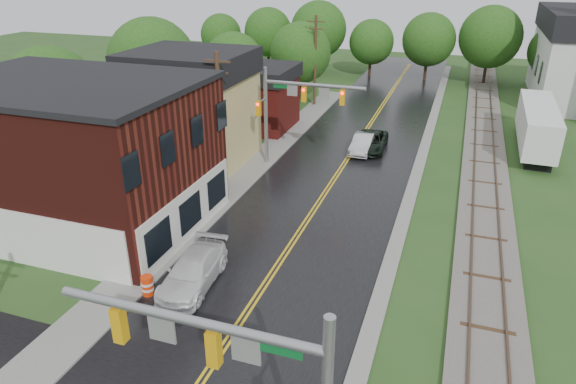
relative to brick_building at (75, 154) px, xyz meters
The scene contains 20 objects.
main_road 19.95m from the brick_building, 50.23° to the left, with size 10.00×90.00×0.02m, color black.
curb_right 27.15m from the brick_building, 48.20° to the left, with size 0.80×70.00×0.12m, color gray.
sidewalk_left 12.52m from the brick_building, 57.86° to the left, with size 2.40×50.00×0.12m, color gray.
brick_building is the anchor object (origin of this frame).
yellow_house 11.14m from the brick_building, 82.32° to the left, with size 8.00×7.00×6.40m, color tan.
darkred_building 20.25m from the brick_building, 82.92° to the left, with size 7.00×6.00×4.40m, color #3F0F0C.
railroad 30.36m from the brick_building, 41.66° to the left, with size 3.20×80.00×0.30m.
traffic_signal_near 20.60m from the brick_building, 39.17° to the right, with size 7.34×0.30×7.20m.
traffic_signal_far 15.03m from the brick_building, 53.08° to the left, with size 7.34×0.43×7.20m.
utility_pole_b 9.03m from the brick_building, 50.93° to the left, with size 1.80×0.28×9.00m.
utility_pole_c 29.56m from the brick_building, 78.91° to the left, with size 1.80×0.28×9.00m.
tree_left_a 10.14m from the brick_building, 136.87° to the left, with size 6.80×6.80×8.67m.
tree_left_b 17.80m from the brick_building, 107.61° to the left, with size 7.60×7.60×9.69m.
tree_left_c 24.94m from the brick_building, 93.14° to the left, with size 6.00×6.00×7.65m.
tree_left_e 31.12m from the brick_building, 83.29° to the left, with size 6.40×6.40×8.16m.
suv_dark 22.44m from the brick_building, 51.60° to the left, with size 2.33×5.05×1.40m, color black.
sedan_silver 21.60m from the brick_building, 51.46° to the left, with size 1.50×4.29×1.41m, color silver.
pickup_white 10.63m from the brick_building, 22.75° to the right, with size 2.07×5.08×1.48m, color silver.
semi_trailer 33.93m from the brick_building, 39.50° to the left, with size 2.69×11.34×3.62m.
construction_barrel 9.99m from the brick_building, 34.54° to the right, with size 0.55×0.55×0.98m, color red.
Camera 1 is at (7.62, -6.71, 14.27)m, focal length 32.00 mm.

